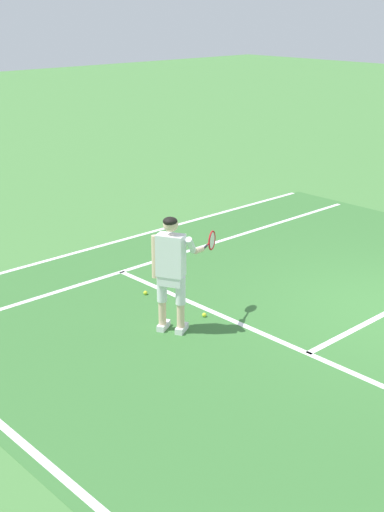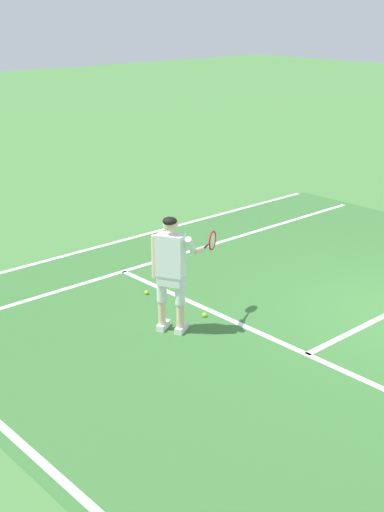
# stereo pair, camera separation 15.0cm
# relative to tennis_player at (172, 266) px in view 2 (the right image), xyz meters

# --- Properties ---
(court_inner_surface) EXTENTS (10.98, 10.65, 0.00)m
(court_inner_surface) POSITION_rel_tennis_player_xyz_m (1.77, 2.14, -0.99)
(court_inner_surface) COLOR #387033
(court_inner_surface) RESTS_ON ground
(line_baseline) EXTENTS (10.98, 0.10, 0.01)m
(line_baseline) POSITION_rel_tennis_player_xyz_m (1.77, -2.99, -0.99)
(line_baseline) COLOR white
(line_baseline) RESTS_ON ground
(line_service) EXTENTS (8.23, 0.10, 0.01)m
(line_service) POSITION_rel_tennis_player_xyz_m (1.77, 0.86, -0.99)
(line_service) COLOR white
(line_service) RESTS_ON ground
(line_singles_left) EXTENTS (0.10, 10.25, 0.01)m
(line_singles_left) POSITION_rel_tennis_player_xyz_m (-2.35, 2.14, -0.99)
(line_singles_left) COLOR white
(line_singles_left) RESTS_ON ground
(line_doubles_left) EXTENTS (0.10, 10.25, 0.01)m
(line_doubles_left) POSITION_rel_tennis_player_xyz_m (-3.72, 2.14, -0.99)
(line_doubles_left) COLOR white
(line_doubles_left) RESTS_ON ground
(tennis_player) EXTENTS (0.55, 1.23, 1.71)m
(tennis_player) POSITION_rel_tennis_player_xyz_m (0.00, 0.00, 0.00)
(tennis_player) COLOR white
(tennis_player) RESTS_ON ground
(tennis_ball_near_feet) EXTENTS (0.07, 0.07, 0.07)m
(tennis_ball_near_feet) POSITION_rel_tennis_player_xyz_m (-1.28, 0.53, -0.96)
(tennis_ball_near_feet) COLOR #CCE02D
(tennis_ball_near_feet) RESTS_ON ground
(tennis_ball_by_baseline) EXTENTS (0.07, 0.07, 0.07)m
(tennis_ball_by_baseline) POSITION_rel_tennis_player_xyz_m (-0.02, 0.65, -0.96)
(tennis_ball_by_baseline) COLOR #CCE02D
(tennis_ball_by_baseline) RESTS_ON ground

